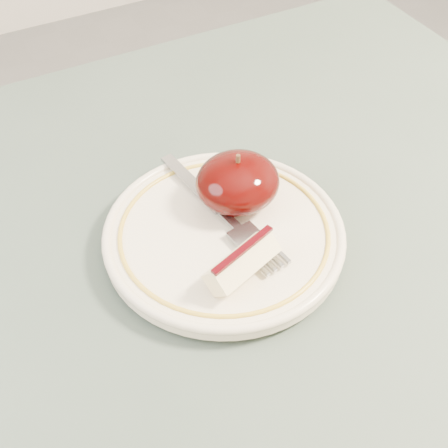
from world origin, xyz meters
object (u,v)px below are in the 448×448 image
apple_half (238,182)px  plate (224,235)px  fork (221,212)px  table (259,373)px

apple_half → plate: bearing=-135.6°
plate → fork: size_ratio=1.22×
plate → fork: fork is taller
apple_half → fork: bearing=-156.9°
table → apple_half: apple_half is taller
fork → table: bearing=162.6°
plate → apple_half: 0.05m
fork → plate: bearing=151.5°
apple_half → fork: apple_half is taller
table → fork: size_ratio=4.90×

